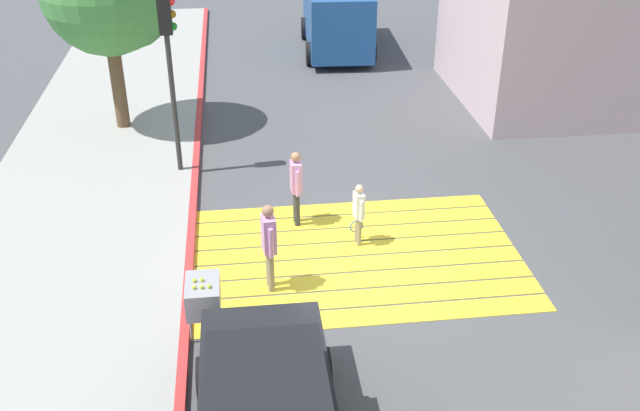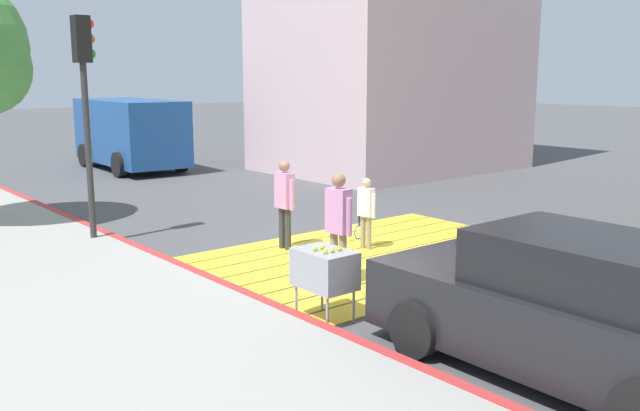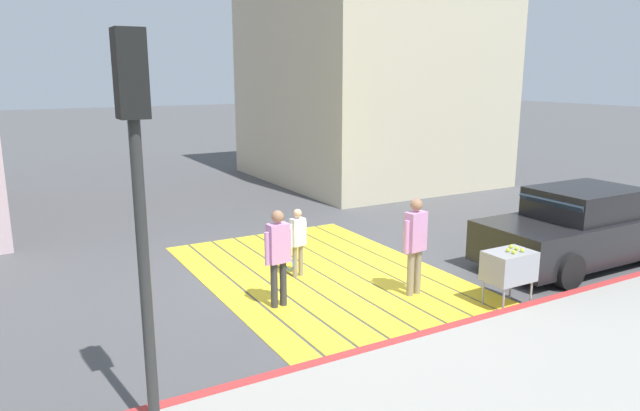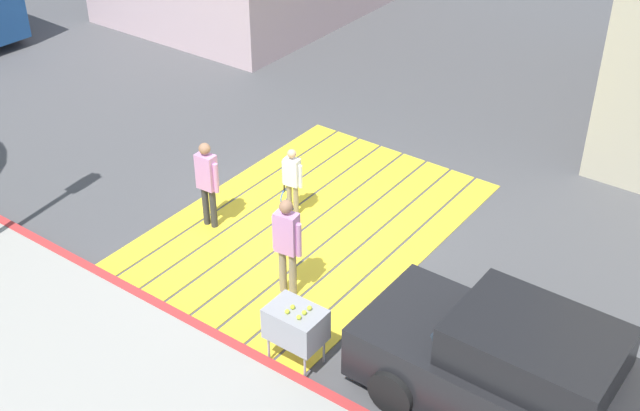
# 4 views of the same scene
# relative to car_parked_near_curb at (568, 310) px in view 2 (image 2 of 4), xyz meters

# --- Properties ---
(ground_plane) EXTENTS (120.00, 120.00, 0.00)m
(ground_plane) POSITION_rel_car_parked_near_curb_xyz_m (2.00, 4.87, -0.73)
(ground_plane) COLOR #4C4C4F
(crosswalk_stripes) EXTENTS (6.40, 4.35, 0.01)m
(crosswalk_stripes) POSITION_rel_car_parked_near_curb_xyz_m (2.00, 4.87, -0.73)
(crosswalk_stripes) COLOR yellow
(crosswalk_stripes) RESTS_ON ground
(sidewalk_west) EXTENTS (4.80, 40.00, 0.12)m
(sidewalk_west) POSITION_rel_car_parked_near_curb_xyz_m (-3.60, 4.87, -0.67)
(sidewalk_west) COLOR #9E9B93
(sidewalk_west) RESTS_ON ground
(curb_painted) EXTENTS (0.16, 40.00, 0.13)m
(curb_painted) POSITION_rel_car_parked_near_curb_xyz_m (-1.25, 4.87, -0.67)
(curb_painted) COLOR #BC3333
(curb_painted) RESTS_ON ground
(car_parked_near_curb) EXTENTS (2.00, 4.31, 1.57)m
(car_parked_near_curb) POSITION_rel_car_parked_near_curb_xyz_m (0.00, 0.00, 0.00)
(car_parked_near_curb) COLOR black
(car_parked_near_curb) RESTS_ON ground
(van_down_street) EXTENTS (2.55, 5.30, 2.35)m
(van_down_street) POSITION_rel_car_parked_near_curb_xyz_m (3.53, 18.46, 0.54)
(van_down_street) COLOR #1E4C8C
(van_down_street) RESTS_ON ground
(traffic_light_corner) EXTENTS (0.39, 0.28, 4.24)m
(traffic_light_corner) POSITION_rel_car_parked_near_curb_xyz_m (-1.58, 9.00, 2.30)
(traffic_light_corner) COLOR #2D2D2D
(traffic_light_corner) RESTS_ON ground
(tennis_ball_cart) EXTENTS (0.56, 0.80, 1.02)m
(tennis_ball_cart) POSITION_rel_car_parked_near_curb_xyz_m (-0.90, 2.95, -0.04)
(tennis_ball_cart) COLOR #99999E
(tennis_ball_cart) RESTS_ON ground
(pedestrian_adult_lead) EXTENTS (0.23, 0.49, 1.66)m
(pedestrian_adult_lead) POSITION_rel_car_parked_near_curb_xyz_m (0.95, 6.29, 0.23)
(pedestrian_adult_lead) COLOR #333338
(pedestrian_adult_lead) RESTS_ON ground
(pedestrian_adult_trailing) EXTENTS (0.27, 0.50, 1.74)m
(pedestrian_adult_trailing) POSITION_rel_car_parked_near_curb_xyz_m (0.26, 4.00, 0.28)
(pedestrian_adult_trailing) COLOR gray
(pedestrian_adult_trailing) RESTS_ON ground
(pedestrian_child_with_racket) EXTENTS (0.28, 0.42, 1.34)m
(pedestrian_child_with_racket) POSITION_rel_car_parked_near_curb_xyz_m (2.10, 5.34, 0.02)
(pedestrian_child_with_racket) COLOR gray
(pedestrian_child_with_racket) RESTS_ON ground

